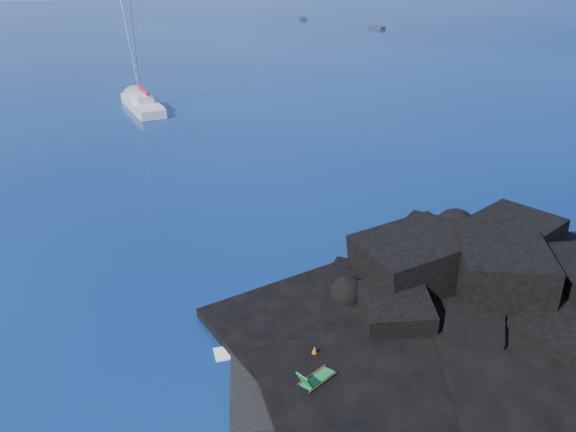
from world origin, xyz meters
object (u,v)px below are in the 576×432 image
object	(u,v)px
sailboat	(143,109)
deck_chair	(318,374)
sunbather	(382,372)
distant_boat_a	(303,19)
distant_boat_b	(376,29)
marker_cone	(315,352)

from	to	relation	value
sailboat	deck_chair	bearing A→B (deg)	-95.22
deck_chair	sunbather	bearing A→B (deg)	-32.59
sunbather	deck_chair	bearing A→B (deg)	158.92
distant_boat_a	distant_boat_b	world-z (taller)	distant_boat_b
deck_chair	sunbather	world-z (taller)	deck_chair
sunbather	marker_cone	world-z (taller)	marker_cone
deck_chair	sunbather	xyz separation A→B (m)	(2.68, 0.07, -0.40)
deck_chair	sunbather	distance (m)	2.71
sunbather	marker_cone	distance (m)	2.87
marker_cone	distant_boat_a	world-z (taller)	marker_cone
deck_chair	distant_boat_a	world-z (taller)	deck_chair
distant_boat_a	distant_boat_b	distance (m)	24.63
distant_boat_b	sailboat	bearing A→B (deg)	-147.29
distant_boat_b	distant_boat_a	bearing A→B (deg)	100.21
marker_cone	distant_boat_b	world-z (taller)	marker_cone
deck_chair	marker_cone	world-z (taller)	deck_chair
deck_chair	sailboat	bearing A→B (deg)	66.69
sunbather	marker_cone	size ratio (longest dim) A/B	2.59
sunbather	marker_cone	bearing A→B (deg)	125.32
sunbather	distant_boat_b	xyz separation A→B (m)	(36.40, 107.40, -0.51)
distant_boat_b	marker_cone	bearing A→B (deg)	-129.52
marker_cone	distant_boat_b	xyz separation A→B (m)	(38.83, 105.87, -0.66)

